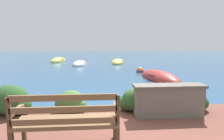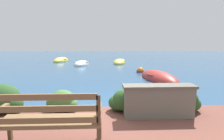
{
  "view_description": "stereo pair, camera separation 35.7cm",
  "coord_description": "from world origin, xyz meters",
  "px_view_note": "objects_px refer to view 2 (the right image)",
  "views": [
    {
      "loc": [
        -0.79,
        -4.37,
        1.85
      ],
      "look_at": [
        0.03,
        6.59,
        0.2
      ],
      "focal_mm": 28.0,
      "sensor_mm": 36.0,
      "label": 1
    },
    {
      "loc": [
        -0.44,
        -4.39,
        1.85
      ],
      "look_at": [
        0.03,
        6.59,
        0.2
      ],
      "focal_mm": 28.0,
      "sensor_mm": 36.0,
      "label": 2
    }
  ],
  "objects_px": {
    "rowboat_mid": "(82,64)",
    "rowboat_far": "(120,63)",
    "mooring_buoy": "(140,71)",
    "rowboat_outer": "(61,61)",
    "rowboat_nearest": "(158,79)",
    "park_bench": "(49,119)"
  },
  "relations": [
    {
      "from": "park_bench",
      "to": "rowboat_nearest",
      "type": "height_order",
      "value": "park_bench"
    },
    {
      "from": "park_bench",
      "to": "rowboat_outer",
      "type": "xyz_separation_m",
      "value": [
        -3.78,
        16.06,
        -0.64
      ]
    },
    {
      "from": "rowboat_nearest",
      "to": "rowboat_outer",
      "type": "relative_size",
      "value": 1.2
    },
    {
      "from": "rowboat_outer",
      "to": "mooring_buoy",
      "type": "relative_size",
      "value": 5.25
    },
    {
      "from": "rowboat_outer",
      "to": "rowboat_mid",
      "type": "bearing_deg",
      "value": -130.65
    },
    {
      "from": "rowboat_mid",
      "to": "rowboat_far",
      "type": "xyz_separation_m",
      "value": [
        3.49,
        1.23,
        0.0
      ]
    },
    {
      "from": "mooring_buoy",
      "to": "park_bench",
      "type": "bearing_deg",
      "value": -110.33
    },
    {
      "from": "rowboat_nearest",
      "to": "mooring_buoy",
      "type": "xyz_separation_m",
      "value": [
        -0.45,
        2.44,
        0.02
      ]
    },
    {
      "from": "rowboat_mid",
      "to": "rowboat_outer",
      "type": "relative_size",
      "value": 0.9
    },
    {
      "from": "rowboat_far",
      "to": "mooring_buoy",
      "type": "relative_size",
      "value": 5.27
    },
    {
      "from": "rowboat_far",
      "to": "mooring_buoy",
      "type": "xyz_separation_m",
      "value": [
        0.9,
        -5.42,
        0.02
      ]
    },
    {
      "from": "rowboat_nearest",
      "to": "rowboat_mid",
      "type": "distance_m",
      "value": 8.21
    },
    {
      "from": "rowboat_outer",
      "to": "rowboat_nearest",
      "type": "bearing_deg",
      "value": -132.35
    },
    {
      "from": "park_bench",
      "to": "rowboat_far",
      "type": "xyz_separation_m",
      "value": [
        2.3,
        14.06,
        -0.64
      ]
    },
    {
      "from": "rowboat_nearest",
      "to": "rowboat_far",
      "type": "relative_size",
      "value": 1.19
    },
    {
      "from": "rowboat_far",
      "to": "mooring_buoy",
      "type": "height_order",
      "value": "rowboat_far"
    },
    {
      "from": "rowboat_mid",
      "to": "rowboat_far",
      "type": "bearing_deg",
      "value": 118.27
    },
    {
      "from": "rowboat_nearest",
      "to": "rowboat_mid",
      "type": "bearing_deg",
      "value": -155.95
    },
    {
      "from": "mooring_buoy",
      "to": "rowboat_outer",
      "type": "bearing_deg",
      "value": 133.23
    },
    {
      "from": "rowboat_mid",
      "to": "rowboat_far",
      "type": "relative_size",
      "value": 0.9
    },
    {
      "from": "rowboat_outer",
      "to": "mooring_buoy",
      "type": "xyz_separation_m",
      "value": [
        6.98,
        -7.42,
        0.02
      ]
    },
    {
      "from": "rowboat_mid",
      "to": "mooring_buoy",
      "type": "height_order",
      "value": "rowboat_mid"
    }
  ]
}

